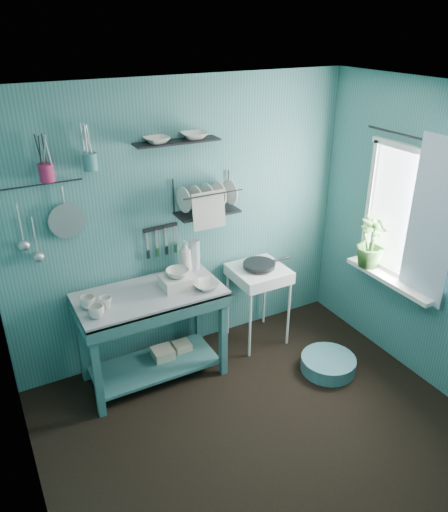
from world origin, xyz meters
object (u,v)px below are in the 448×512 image
hotplate_stand (258,304)px  floor_basin (328,364)px  storage_tin_small (182,352)px  work_counter (153,336)px  mug_right (88,303)px  utensil_cup_magenta (47,173)px  mug_left (96,312)px  colander (67,221)px  utensil_cup_teal (90,162)px  wash_tub (178,281)px  frying_pan (259,265)px  soap_bottle (185,257)px  dish_rack (207,196)px  storage_tin_large (163,359)px  potted_plant (371,243)px  water_bottle (195,254)px  mug_mid (106,303)px

hotplate_stand → floor_basin: 0.86m
storage_tin_small → work_counter: bearing=-165.1°
mug_right → hotplate_stand: 1.69m
mug_right → utensil_cup_magenta: bearing=113.7°
storage_tin_small → mug_left: bearing=-162.9°
floor_basin → colander: bearing=153.6°
hotplate_stand → utensil_cup_teal: 2.09m
utensil_cup_magenta → colander: bearing=17.3°
colander → wash_tub: bearing=-22.2°
frying_pan → floor_basin: 1.10m
soap_bottle → utensil_cup_magenta: bearing=176.5°
dish_rack → storage_tin_large: (-0.55, -0.16, -1.41)m
wash_tub → hotplate_stand: wash_tub is taller
soap_bottle → floor_basin: bearing=-41.1°
utensil_cup_teal → potted_plant: size_ratio=0.28×
frying_pan → dish_rack: size_ratio=0.55×
water_bottle → utensil_cup_magenta: (-1.14, 0.04, 0.89)m
mug_right → potted_plant: bearing=-10.0°
mug_right → potted_plant: (2.47, -0.44, 0.16)m
utensil_cup_magenta → wash_tub: bearing=-18.2°
storage_tin_small → floor_basin: storage_tin_small is taller
hotplate_stand → storage_tin_small: bearing=-172.4°
mug_right → utensil_cup_magenta: (-0.12, 0.26, 0.98)m
wash_tub → utensil_cup_magenta: 1.34m
storage_tin_large → utensil_cup_teal: bearing=151.5°
wash_tub → utensil_cup_teal: bearing=152.4°
hotplate_stand → utensil_cup_magenta: bearing=-178.0°
mug_mid → mug_right: size_ratio=0.81×
wash_tub → mug_left: bearing=-169.1°
utensil_cup_magenta → work_counter: bearing=-23.2°
frying_pan → potted_plant: potted_plant is taller
mug_mid → frying_pan: size_ratio=0.33×
utensil_cup_magenta → water_bottle: bearing=-2.2°
wash_tub → colander: (-0.77, 0.31, 0.58)m
work_counter → soap_bottle: (0.42, 0.20, 0.58)m
colander → potted_plant: 2.63m
frying_pan → wash_tub: bearing=-174.2°
hotplate_stand → utensil_cup_magenta: (-1.72, 0.20, 1.50)m
soap_bottle → storage_tin_small: soap_bottle is taller
soap_bottle → colander: (-0.94, 0.09, 0.48)m
dish_rack → storage_tin_large: dish_rack is taller
frying_pan → colander: (-1.62, 0.23, 0.67)m
mug_left → colander: 0.74m
utensil_cup_teal → floor_basin: utensil_cup_teal is taller
soap_bottle → frying_pan: bearing=-11.0°
potted_plant → work_counter: bearing=167.5°
frying_pan → utensil_cup_magenta: utensil_cup_magenta is taller
floor_basin → mug_left: bearing=165.1°
mug_mid → water_bottle: water_bottle is taller
mug_mid → dish_rack: size_ratio=0.18×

